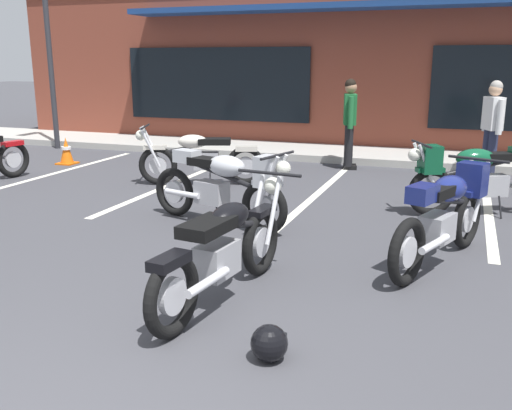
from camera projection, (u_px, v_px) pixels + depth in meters
name	position (u px, v px, depth m)	size (l,w,h in m)	color
ground_plane	(237.00, 264.00, 5.77)	(80.00, 80.00, 0.00)	#3D3D42
sidewalk_kerb	(359.00, 154.00, 12.01)	(22.00, 1.80, 0.14)	#A8A59E
brick_storefront_building	(389.00, 62.00, 15.13)	(18.11, 7.17, 3.88)	brown
painted_stall_lines	(317.00, 194.00, 8.75)	(9.93, 4.80, 0.01)	silver
motorcycle_foreground_classic	(224.00, 249.00, 4.79)	(0.71, 2.11, 0.98)	black
motorcycle_red_sportbike	(477.00, 176.00, 7.48)	(1.96, 1.18, 0.98)	black
motorcycle_silver_naked	(200.00, 157.00, 9.33)	(2.02, 1.04, 0.98)	black
motorcycle_blue_standard	(224.00, 184.00, 6.97)	(2.07, 0.88, 0.98)	black
motorcycle_green_cafe_racer	(446.00, 212.00, 5.71)	(1.03, 2.02, 0.98)	black
person_in_black_shirt	(492.00, 123.00, 9.76)	(0.39, 0.59, 1.68)	black
person_in_shorts_foreground	(350.00, 118.00, 10.58)	(0.35, 0.61, 1.68)	black
helmet_on_pavement	(269.00, 343.00, 3.88)	(0.26, 0.26, 0.26)	black
traffic_cone	(66.00, 151.00, 11.24)	(0.34, 0.34, 0.53)	orange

